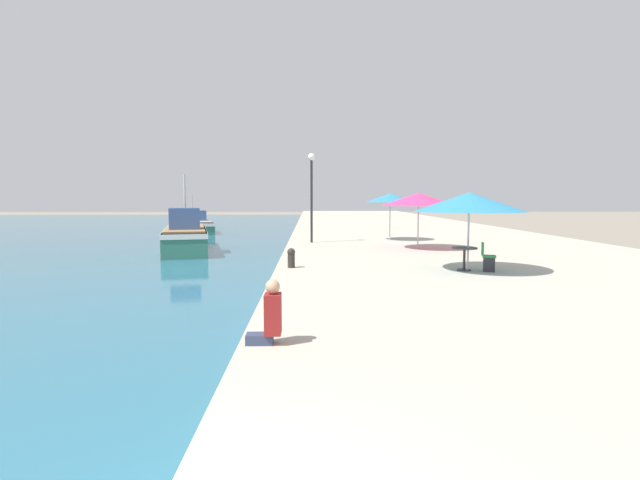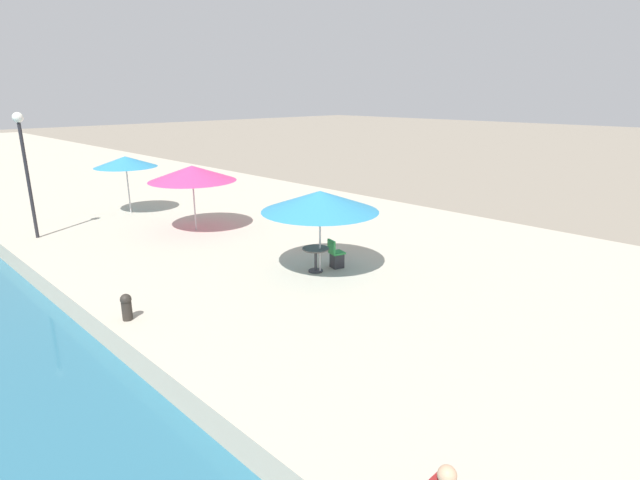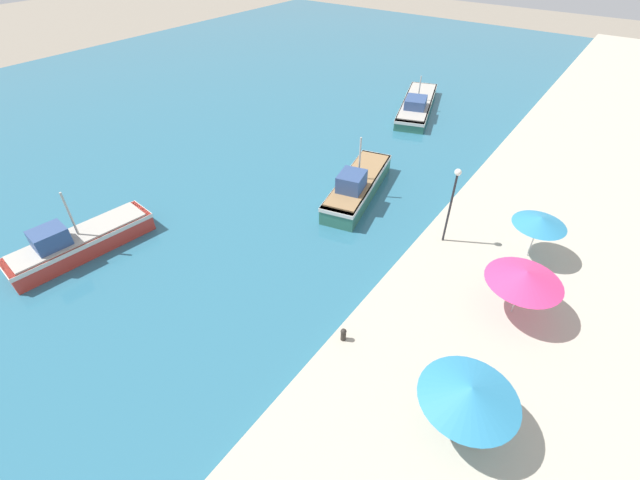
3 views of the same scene
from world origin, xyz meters
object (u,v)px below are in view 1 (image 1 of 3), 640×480
object	(u,v)px
cafe_umbrella_white	(419,199)
person_at_quay	(270,315)
fishing_boat_far	(192,224)
mooring_bollard	(291,257)
cafe_chair_left	(488,261)
cafe_umbrella_pink	(469,202)
lamppost	(312,182)
cafe_umbrella_striped	(390,198)
cafe_table	(464,254)
fishing_boat_mid	(186,236)

from	to	relation	value
cafe_umbrella_white	person_at_quay	world-z (taller)	cafe_umbrella_white
fishing_boat_far	mooring_bollard	xyz separation A→B (m)	(9.68, -27.40, 0.33)
cafe_chair_left	person_at_quay	size ratio (longest dim) A/B	0.88
cafe_chair_left	cafe_umbrella_pink	bearing A→B (deg)	-82.23
cafe_umbrella_pink	lamppost	distance (m)	11.25
fishing_boat_far	cafe_umbrella_pink	bearing A→B (deg)	-79.67
cafe_umbrella_pink	cafe_chair_left	world-z (taller)	cafe_umbrella_pink
cafe_umbrella_striped	lamppost	bearing A→B (deg)	-161.51
cafe_umbrella_striped	cafe_table	world-z (taller)	cafe_umbrella_striped
person_at_quay	mooring_bollard	xyz separation A→B (m)	(0.01, 8.60, -0.11)
fishing_boat_mid	cafe_umbrella_white	distance (m)	13.02
cafe_umbrella_pink	cafe_umbrella_white	bearing A→B (deg)	90.77
cafe_umbrella_white	fishing_boat_far	bearing A→B (deg)	125.39
cafe_table	cafe_umbrella_striped	bearing A→B (deg)	92.75
fishing_boat_far	cafe_umbrella_white	xyz separation A→B (m)	(15.19, -21.39, 2.23)
cafe_umbrella_white	cafe_chair_left	xyz separation A→B (m)	(0.71, -6.96, -1.92)
cafe_umbrella_pink	cafe_umbrella_white	world-z (taller)	cafe_umbrella_white
cafe_umbrella_white	fishing_boat_mid	bearing A→B (deg)	156.24
person_at_quay	lamppost	size ratio (longest dim) A/B	0.23
mooring_bollard	cafe_umbrella_striped	bearing A→B (deg)	64.94
cafe_table	mooring_bollard	distance (m)	5.58
fishing_boat_far	cafe_chair_left	distance (m)	32.51
cafe_umbrella_pink	cafe_table	xyz separation A→B (m)	(-0.08, 0.11, -1.65)
fishing_boat_mid	cafe_umbrella_pink	xyz separation A→B (m)	(11.86, -12.06, 1.98)
cafe_umbrella_striped	fishing_boat_mid	bearing A→B (deg)	177.26
fishing_boat_far	lamppost	size ratio (longest dim) A/B	2.44
lamppost	fishing_boat_far	bearing A→B (deg)	119.74
cafe_umbrella_pink	lamppost	xyz separation A→B (m)	(-4.90, 10.09, 0.91)
fishing_boat_far	person_at_quay	distance (m)	37.27
cafe_umbrella_white	cafe_table	bearing A→B (deg)	-89.88
cafe_chair_left	lamppost	distance (m)	11.90
cafe_chair_left	lamppost	world-z (taller)	lamppost
cafe_umbrella_white	cafe_chair_left	distance (m)	7.26
mooring_bollard	lamppost	bearing A→B (deg)	85.63
mooring_bollard	fishing_boat_far	bearing A→B (deg)	109.46
fishing_boat_far	cafe_table	xyz separation A→B (m)	(15.21, -28.15, 0.52)
fishing_boat_mid	cafe_umbrella_pink	world-z (taller)	fishing_boat_mid
fishing_boat_far	cafe_umbrella_white	distance (m)	26.33
cafe_umbrella_striped	cafe_chair_left	world-z (taller)	cafe_umbrella_striped
cafe_umbrella_white	cafe_table	distance (m)	6.98
fishing_boat_mid	cafe_table	size ratio (longest dim) A/B	10.95
fishing_boat_mid	fishing_boat_far	world-z (taller)	fishing_boat_mid
cafe_umbrella_white	cafe_table	xyz separation A→B (m)	(0.01, -6.77, -1.71)
cafe_table	cafe_chair_left	size ratio (longest dim) A/B	0.88
fishing_boat_mid	cafe_umbrella_pink	distance (m)	17.03
cafe_umbrella_pink	cafe_umbrella_striped	bearing A→B (deg)	93.11
person_at_quay	cafe_table	bearing A→B (deg)	54.76
cafe_umbrella_striped	cafe_table	size ratio (longest dim) A/B	3.37
cafe_umbrella_striped	lamppost	distance (m)	4.58
person_at_quay	lamppost	world-z (taller)	lamppost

